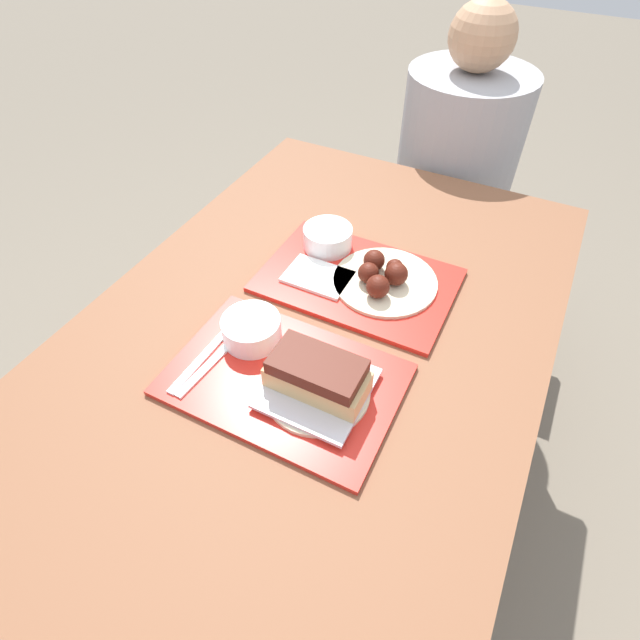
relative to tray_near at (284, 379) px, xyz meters
The scene contains 14 objects.
ground_plane 0.80m from the tray_near, 96.82° to the left, with size 12.00×12.00×0.00m, color #706656.
picnic_table 0.19m from the tray_near, 96.82° to the left, with size 0.93×1.43×0.78m.
picnic_bench_far 1.15m from the tray_near, 90.94° to the left, with size 0.88×0.28×0.46m.
tray_near is the anchor object (origin of this frame).
tray_far 0.32m from the tray_near, 88.28° to the left, with size 0.43×0.29×0.01m.
bowl_coleslaw_near 0.13m from the tray_near, 151.09° to the left, with size 0.12×0.12×0.05m.
brisket_sandwich_plate 0.08m from the tray_near, ahead, with size 0.19×0.19×0.09m.
plastic_fork_near 0.17m from the tray_near, 165.78° to the right, with size 0.02×0.17×0.00m.
plastic_knife_near 0.15m from the tray_near, 163.68° to the right, with size 0.03×0.17×0.00m.
condiment_packet 0.07m from the tray_near, 73.02° to the left, with size 0.04×0.03×0.01m.
bowl_coleslaw_far 0.41m from the tray_near, 104.66° to the left, with size 0.12×0.12×0.05m.
wings_plate_far 0.34m from the tray_near, 78.68° to the left, with size 0.23×0.23×0.06m.
napkin_far 0.29m from the tray_near, 104.40° to the left, with size 0.15×0.10×0.01m.
person_seated_across 1.09m from the tray_near, 88.35° to the left, with size 0.39×0.39×0.72m.
Camera 1 is at (0.33, -0.63, 1.54)m, focal length 28.00 mm.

